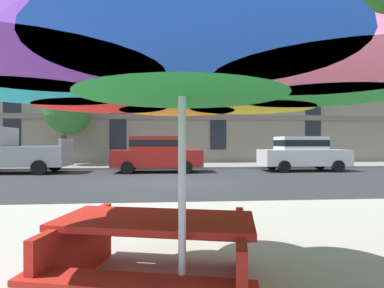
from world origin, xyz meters
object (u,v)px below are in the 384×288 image
Objects in this scene: street_tree_left at (68,112)px; picnic_table at (156,248)px; patio_umbrella at (182,69)px; sedan_white at (302,153)px; pickup_silver at (8,152)px; sedan_red at (156,153)px.

street_tree_left reaches higher than picnic_table.
street_tree_left is at bearing 110.40° from patio_umbrella.
pickup_silver is at bearing 180.00° from sedan_white.
sedan_white is 2.10× the size of picnic_table.
pickup_silver is 1.16× the size of sedan_red.
street_tree_left reaches higher than pickup_silver.
sedan_red is at bearing 92.01° from picnic_table.
street_tree_left is at bearing 65.94° from pickup_silver.
picnic_table is at bearing -87.99° from sedan_red.
picnic_table is (5.85, -15.81, -2.82)m from street_tree_left.
street_tree_left reaches higher than patio_umbrella.
patio_umbrella is at bearing -67.30° from picnic_table.
picnic_table is (7.48, -12.17, -0.54)m from pickup_silver.
patio_umbrella is (0.65, -12.70, 1.08)m from sedan_red.
sedan_red is 1.30× the size of patio_umbrella.
sedan_white is at bearing -0.00° from pickup_silver.
sedan_white is 13.63m from street_tree_left.
picnic_table is at bearing -120.14° from sedan_white.
patio_umbrella reaches higher than sedan_red.
picnic_table is at bearing -69.68° from street_tree_left.
sedan_red is 12.76m from patio_umbrella.
picnic_table is (0.43, -12.17, -0.46)m from sedan_red.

